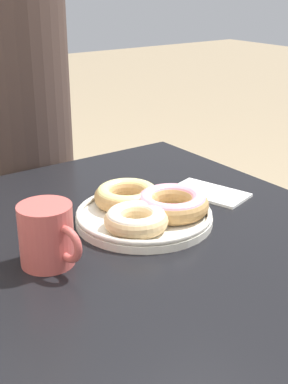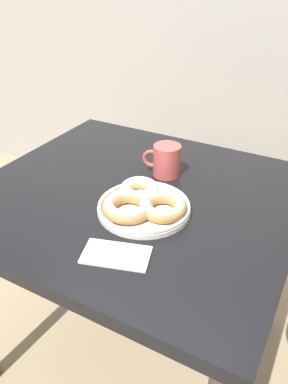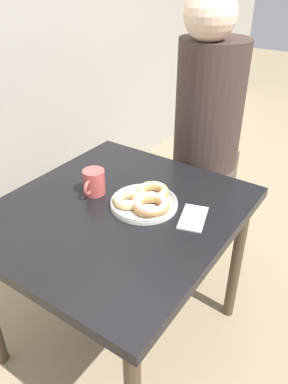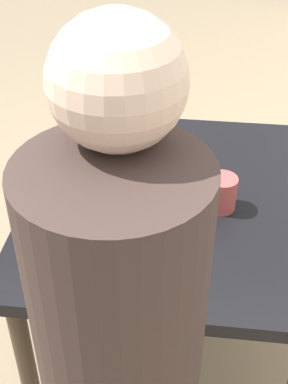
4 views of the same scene
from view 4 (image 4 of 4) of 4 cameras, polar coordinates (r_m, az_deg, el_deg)
The scene contains 6 objects.
ground_plane at distance 2.08m, azimuth -0.48°, elevation -16.21°, with size 14.00×14.00×0.00m, color #937F60.
dining_table at distance 1.61m, azimuth 2.96°, elevation -2.81°, with size 0.92×0.84×0.72m.
donut_plate at distance 1.49m, azimuth -0.20°, elevation -1.00°, with size 0.27×0.26×0.05m.
coffee_mug at distance 1.50m, azimuth 8.22°, elevation -0.01°, with size 0.12×0.09×0.10m.
person_figure at distance 1.09m, azimuth -2.59°, elevation -19.51°, with size 0.40×0.31×1.43m.
napkin at distance 1.51m, azimuth -7.36°, elevation -1.92°, with size 0.17×0.13×0.01m.
Camera 4 is at (1.24, 0.16, 1.66)m, focal length 50.00 mm.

